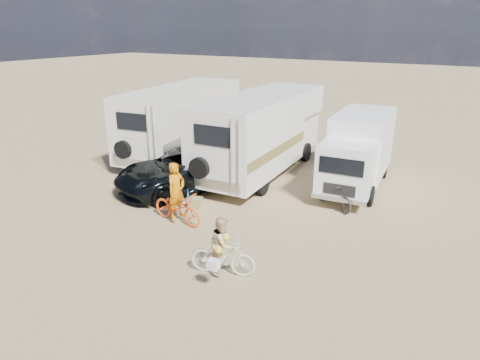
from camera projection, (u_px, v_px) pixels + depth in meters
The scene contains 12 objects.
ground at pixel (173, 231), 13.67m from camera, with size 140.00×140.00×0.00m, color tan.
rv_main at pixel (262, 134), 18.60m from camera, with size 2.70×8.29×3.45m, color white, non-canonical shape.
rv_left at pixel (182, 122), 21.01m from camera, with size 2.72×7.90×3.42m, color white, non-canonical shape.
box_truck at pixel (357, 153), 16.89m from camera, with size 2.04×5.61×2.92m, color white, non-canonical shape.
dark_suv at pixel (188, 169), 17.01m from camera, with size 2.70×5.87×1.63m, color black.
bike_man at pixel (177, 207), 14.09m from camera, with size 0.71×2.02×1.06m, color #F24E18.
bike_woman at pixel (223, 257), 11.10m from camera, with size 0.50×1.76×1.06m, color beige.
rider_man at pixel (177, 196), 13.95m from camera, with size 0.69×0.46×1.90m, color #CF6E07.
rider_woman at pixel (223, 249), 11.02m from camera, with size 0.72×0.56×1.48m, color #D8B082.
bike_parked at pixel (334, 194), 15.26m from camera, with size 0.67×1.93×1.01m, color #272A27.
cooler at pixel (184, 192), 16.14m from camera, with size 0.60×0.44×0.48m, color #29557D.
crate at pixel (195, 203), 15.37m from camera, with size 0.44×0.44×0.36m, color olive.
Camera 1 is at (8.11, -9.47, 6.22)m, focal length 31.71 mm.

